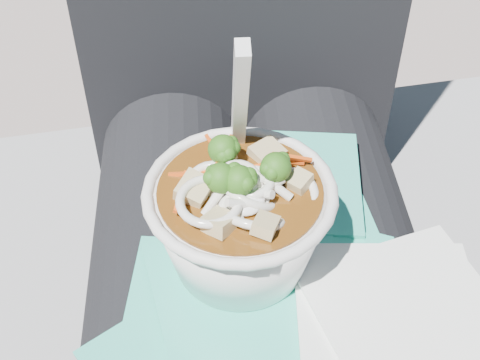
{
  "coord_description": "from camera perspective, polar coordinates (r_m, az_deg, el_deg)",
  "views": [
    {
      "loc": [
        -0.04,
        -0.36,
        1.06
      ],
      "look_at": [
        -0.02,
        -0.02,
        0.72
      ],
      "focal_mm": 50.0,
      "sensor_mm": 36.0,
      "label": 1
    }
  ],
  "objects": [
    {
      "name": "plastic_bag",
      "position": [
        0.54,
        2.55,
        -9.2
      ],
      "size": [
        0.26,
        0.35,
        0.02
      ],
      "color": "#2BB69D",
      "rests_on": "lap"
    },
    {
      "name": "lap",
      "position": [
        0.63,
        1.74,
        -10.86
      ],
      "size": [
        0.32,
        0.48,
        0.16
      ],
      "color": "black",
      "rests_on": "stone_ledge"
    },
    {
      "name": "udon_bowl",
      "position": [
        0.5,
        0.01,
        -3.04
      ],
      "size": [
        0.14,
        0.14,
        0.2
      ],
      "color": "white",
      "rests_on": "plastic_bag"
    },
    {
      "name": "napkins",
      "position": [
        0.52,
        13.42,
        -11.16
      ],
      "size": [
        0.17,
        0.17,
        0.01
      ],
      "color": "white",
      "rests_on": "plastic_bag"
    },
    {
      "name": "stone_ledge",
      "position": [
        0.97,
        0.51,
        -14.02
      ],
      "size": [
        1.06,
        0.63,
        0.46
      ],
      "primitive_type": "cube",
      "rotation": [
        0.0,
        0.0,
        0.13
      ],
      "color": "gray",
      "rests_on": "ground"
    },
    {
      "name": "person_body",
      "position": [
        0.67,
        1.06,
        -3.28
      ],
      "size": [
        0.34,
        0.94,
        1.01
      ],
      "color": "black",
      "rests_on": "ground"
    }
  ]
}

